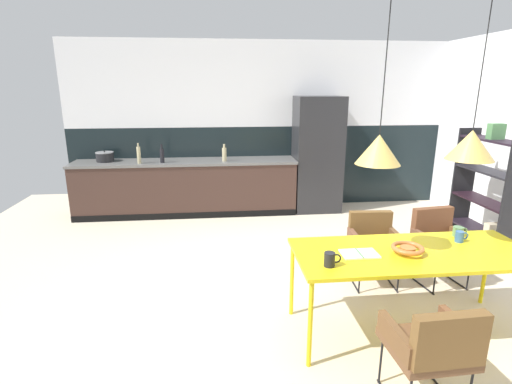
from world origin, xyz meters
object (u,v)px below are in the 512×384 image
object	(u,v)px
bottle_oil_tall	(224,154)
mug_white_ceramic	(460,237)
refrigerator_column	(317,155)
open_book	(359,254)
armchair_far_side	(438,237)
mug_dark_espresso	(458,232)
armchair_head_of_table	(373,239)
armchair_corner_seat	(435,343)
open_shelf_unit	(487,188)
pendant_lamp_over_table_near	(378,149)
dining_table	(414,256)
pendant_lamp_over_table_far	(471,145)
mug_tall_blue	(330,259)
cooking_pot	(105,157)
bottle_spice_small	(162,155)
fruit_bowl	(408,249)
bottle_wine_green	(139,155)

from	to	relation	value
bottle_oil_tall	mug_white_ceramic	bearing A→B (deg)	-58.62
refrigerator_column	open_book	distance (m)	3.51
armchair_far_side	mug_dark_espresso	size ratio (longest dim) A/B	5.98
armchair_head_of_table	armchair_corner_seat	world-z (taller)	armchair_corner_seat
refrigerator_column	open_shelf_unit	bearing A→B (deg)	-48.06
bottle_oil_tall	pendant_lamp_over_table_near	world-z (taller)	pendant_lamp_over_table_near
dining_table	armchair_head_of_table	bearing A→B (deg)	87.69
armchair_corner_seat	pendant_lamp_over_table_far	xyz separation A→B (m)	(0.66, 0.88, 1.10)
refrigerator_column	pendant_lamp_over_table_near	xyz separation A→B (m)	(-0.47, -3.48, 0.64)
armchair_far_side	refrigerator_column	bearing A→B (deg)	-83.88
armchair_far_side	armchair_head_of_table	bearing A→B (deg)	-13.05
armchair_corner_seat	pendant_lamp_over_table_near	size ratio (longest dim) A/B	0.63
mug_tall_blue	mug_white_ceramic	size ratio (longest dim) A/B	1.14
cooking_pot	bottle_oil_tall	xyz separation A→B (m)	(1.89, -0.16, 0.04)
armchair_head_of_table	bottle_spice_small	xyz separation A→B (m)	(-2.47, 2.42, 0.52)
pendant_lamp_over_table_far	mug_white_ceramic	bearing A→B (deg)	47.00
mug_white_ceramic	bottle_oil_tall	distance (m)	3.75
bottle_oil_tall	fruit_bowl	bearing A→B (deg)	-67.73
mug_dark_espresso	mug_white_ceramic	xyz separation A→B (m)	(-0.07, -0.13, 0.00)
refrigerator_column	mug_tall_blue	xyz separation A→B (m)	(-0.84, -3.64, -0.15)
armchair_far_side	cooking_pot	bearing A→B (deg)	-41.01
mug_white_ceramic	armchair_far_side	bearing A→B (deg)	70.75
armchair_far_side	fruit_bowl	bearing A→B (deg)	39.45
cooking_pot	bottle_wine_green	distance (m)	0.61
mug_tall_blue	pendant_lamp_over_table_near	size ratio (longest dim) A/B	0.11
fruit_bowl	cooking_pot	distance (m)	4.82
refrigerator_column	bottle_oil_tall	xyz separation A→B (m)	(-1.54, -0.10, 0.06)
armchair_corner_seat	open_shelf_unit	size ratio (longest dim) A/B	0.48
armchair_head_of_table	mug_tall_blue	size ratio (longest dim) A/B	5.68
armchair_head_of_table	pendant_lamp_over_table_near	distance (m)	1.50
dining_table	fruit_bowl	xyz separation A→B (m)	(-0.08, -0.04, 0.08)
pendant_lamp_over_table_far	pendant_lamp_over_table_near	bearing A→B (deg)	-174.11
dining_table	open_shelf_unit	bearing A→B (deg)	41.71
bottle_wine_green	open_shelf_unit	size ratio (longest dim) A/B	0.20
fruit_bowl	open_shelf_unit	distance (m)	2.45
mug_dark_espresso	cooking_pot	bearing A→B (deg)	140.41
bottle_spice_small	bottle_oil_tall	world-z (taller)	bottle_spice_small
bottle_oil_tall	refrigerator_column	bearing A→B (deg)	3.84
dining_table	armchair_head_of_table	world-z (taller)	armchair_head_of_table
armchair_head_of_table	open_shelf_unit	distance (m)	1.88
refrigerator_column	pendant_lamp_over_table_near	size ratio (longest dim) A/B	1.52
bottle_oil_tall	open_shelf_unit	xyz separation A→B (m)	(3.23, -1.77, -0.19)
bottle_oil_tall	bottle_wine_green	world-z (taller)	bottle_wine_green
mug_white_ceramic	open_shelf_unit	xyz separation A→B (m)	(1.28, 1.42, 0.02)
bottle_oil_tall	cooking_pot	bearing A→B (deg)	175.17
open_book	open_shelf_unit	distance (m)	2.74
dining_table	bottle_wine_green	world-z (taller)	bottle_wine_green
dining_table	armchair_head_of_table	size ratio (longest dim) A/B	2.62
dining_table	armchair_head_of_table	xyz separation A→B (m)	(0.04, 0.90, -0.21)
pendant_lamp_over_table_far	bottle_oil_tall	bearing A→B (deg)	119.40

